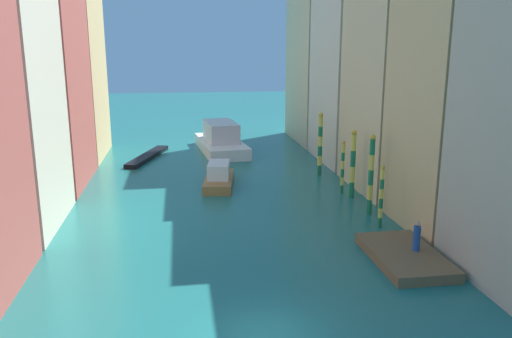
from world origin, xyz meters
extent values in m
plane|color=#1E6B66|center=(0.00, 24.50, 0.00)|extent=(154.00, 154.00, 0.00)
cube|color=#B25147|center=(-13.08, 23.82, 8.82)|extent=(6.17, 9.82, 17.64)
cube|color=#DBB77A|center=(-13.08, 33.90, 10.89)|extent=(6.17, 9.75, 21.79)
cube|color=#DBB77A|center=(13.08, 10.51, 6.71)|extent=(6.17, 7.37, 13.42)
cube|color=beige|center=(13.08, 18.89, 7.80)|extent=(6.17, 8.74, 15.60)
cube|color=beige|center=(13.08, 28.46, 8.18)|extent=(6.17, 9.41, 16.36)
cube|color=beige|center=(13.08, 39.10, 10.01)|extent=(6.17, 10.89, 20.02)
cube|color=brown|center=(8.10, 5.83, 0.25)|extent=(3.20, 5.72, 0.51)
cylinder|color=#234C93|center=(8.67, 5.86, 1.15)|extent=(0.36, 0.36, 1.28)
sphere|color=tan|center=(8.67, 5.86, 1.91)|extent=(0.26, 0.26, 0.26)
cylinder|color=#197247|center=(8.71, 10.68, 0.29)|extent=(0.24, 0.24, 0.59)
cylinder|color=#E5D14C|center=(8.71, 10.68, 0.88)|extent=(0.24, 0.24, 0.59)
cylinder|color=#197247|center=(8.71, 10.68, 1.47)|extent=(0.24, 0.24, 0.59)
cylinder|color=#E5D14C|center=(8.71, 10.68, 2.05)|extent=(0.24, 0.24, 0.59)
cylinder|color=#197247|center=(8.71, 10.68, 2.64)|extent=(0.24, 0.24, 0.59)
cylinder|color=#E5D14C|center=(8.71, 10.68, 3.23)|extent=(0.24, 0.24, 0.59)
sphere|color=gold|center=(8.71, 10.68, 3.62)|extent=(0.27, 0.27, 0.27)
cylinder|color=#197247|center=(8.95, 13.05, 0.48)|extent=(0.33, 0.33, 0.97)
cylinder|color=#E5D14C|center=(8.95, 13.05, 1.45)|extent=(0.33, 0.33, 0.97)
cylinder|color=#197247|center=(8.95, 13.05, 2.42)|extent=(0.33, 0.33, 0.97)
cylinder|color=#E5D14C|center=(8.95, 13.05, 3.38)|extent=(0.33, 0.33, 0.97)
cylinder|color=#197247|center=(8.95, 13.05, 4.35)|extent=(0.33, 0.33, 0.97)
sphere|color=gold|center=(8.95, 13.05, 4.96)|extent=(0.36, 0.36, 0.36)
cylinder|color=#197247|center=(9.04, 16.76, 0.56)|extent=(0.36, 0.36, 1.12)
cylinder|color=#E5D14C|center=(9.04, 16.76, 1.69)|extent=(0.36, 0.36, 1.12)
cylinder|color=#197247|center=(9.04, 16.76, 2.81)|extent=(0.36, 0.36, 1.12)
cylinder|color=#E5D14C|center=(9.04, 16.76, 3.94)|extent=(0.36, 0.36, 1.12)
sphere|color=gold|center=(9.04, 16.76, 4.64)|extent=(0.39, 0.39, 0.39)
cylinder|color=#197247|center=(8.71, 17.93, 0.30)|extent=(0.24, 0.24, 0.60)
cylinder|color=#E5D14C|center=(8.71, 17.93, 0.91)|extent=(0.24, 0.24, 0.60)
cylinder|color=#197247|center=(8.71, 17.93, 1.51)|extent=(0.24, 0.24, 0.60)
cylinder|color=#E5D14C|center=(8.71, 17.93, 2.11)|extent=(0.24, 0.24, 0.60)
cylinder|color=#197247|center=(8.71, 17.93, 2.72)|extent=(0.24, 0.24, 0.60)
cylinder|color=#E5D14C|center=(8.71, 17.93, 3.32)|extent=(0.24, 0.24, 0.60)
sphere|color=gold|center=(8.71, 17.93, 3.72)|extent=(0.27, 0.27, 0.27)
cylinder|color=#197247|center=(8.55, 23.45, 0.40)|extent=(0.35, 0.35, 0.81)
cylinder|color=#E5D14C|center=(8.55, 23.45, 1.21)|extent=(0.35, 0.35, 0.81)
cylinder|color=#197247|center=(8.55, 23.45, 2.02)|extent=(0.35, 0.35, 0.81)
cylinder|color=#E5D14C|center=(8.55, 23.45, 2.83)|extent=(0.35, 0.35, 0.81)
cylinder|color=#197247|center=(8.55, 23.45, 3.64)|extent=(0.35, 0.35, 0.81)
cylinder|color=#E5D14C|center=(8.55, 23.45, 4.45)|extent=(0.35, 0.35, 0.81)
sphere|color=gold|center=(8.55, 23.45, 4.99)|extent=(0.39, 0.39, 0.39)
cube|color=white|center=(1.29, 34.30, 0.56)|extent=(4.94, 10.70, 1.12)
cube|color=silver|center=(1.29, 34.30, 2.05)|extent=(3.36, 5.82, 1.88)
cube|color=black|center=(-5.88, 31.95, 0.20)|extent=(3.70, 8.84, 0.40)
cube|color=olive|center=(0.04, 21.21, 0.35)|extent=(2.81, 5.79, 0.69)
cube|color=silver|center=(0.04, 21.21, 1.26)|extent=(1.95, 2.99, 1.14)
camera|label=1|loc=(-2.79, -16.66, 10.49)|focal=36.08mm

